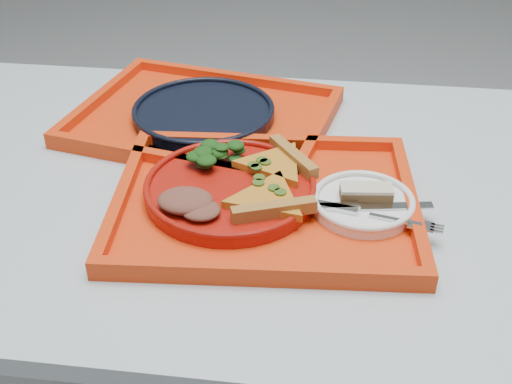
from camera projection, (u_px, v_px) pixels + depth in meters
The scene contains 13 objects.
table at pixel (321, 223), 1.06m from camera, with size 1.60×0.80×0.75m.
tray_main at pixel (265, 205), 0.97m from camera, with size 0.45×0.35×0.01m, color red.
tray_far at pixel (204, 120), 1.19m from camera, with size 0.45×0.35×0.01m, color red.
dinner_plate at pixel (230, 190), 0.97m from camera, with size 0.26×0.26×0.02m, color #99120A.
side_plate at pixel (363, 205), 0.95m from camera, with size 0.15×0.15×0.01m, color white.
navy_plate at pixel (204, 114), 1.18m from camera, with size 0.26×0.26×0.02m, color black.
pizza_slice_a at pixel (268, 196), 0.93m from camera, with size 0.14×0.12×0.02m, color gold, non-canonical shape.
pizza_slice_b at pixel (275, 162), 1.01m from camera, with size 0.14×0.12×0.02m, color gold, non-canonical shape.
salad_heap at pixel (214, 151), 1.01m from camera, with size 0.08×0.07×0.04m, color black.
meat_portion at pixel (185, 201), 0.92m from camera, with size 0.08×0.06×0.02m, color brown.
dessert_bar at pixel (366, 193), 0.94m from camera, with size 0.08×0.04×0.02m.
knife at pixel (370, 206), 0.93m from camera, with size 0.18×0.02×0.01m, color silver.
fork at pixel (368, 214), 0.91m from camera, with size 0.18×0.02×0.01m, color silver.
Camera 1 is at (-0.00, -0.85, 1.32)m, focal length 45.00 mm.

